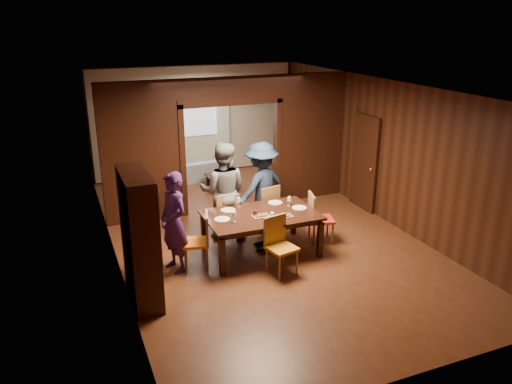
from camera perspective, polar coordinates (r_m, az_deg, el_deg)
name	(u,v)px	position (r m, az deg, el deg)	size (l,w,h in m)	color
floor	(259,234)	(9.91, 0.37, -4.85)	(9.00, 9.00, 0.00)	#512916
ceiling	(260,86)	(9.11, 0.41, 12.02)	(5.50, 9.00, 0.02)	silver
room_walls	(227,139)	(11.10, -3.36, 6.01)	(5.52, 9.01, 2.90)	black
person_purple	(174,222)	(8.36, -9.37, -3.45)	(0.63, 0.41, 1.72)	#3D1B50
person_grey	(223,191)	(9.47, -3.79, 0.09)	(0.92, 0.72, 1.89)	slate
person_navy	(261,187)	(9.80, 0.61, 0.55)	(1.17, 0.67, 1.81)	#1A2942
sofa	(195,170)	(13.17, -6.99, 2.48)	(1.82, 0.71, 0.53)	#9BB6CB
serving_bowl	(263,209)	(8.99, 0.76, -1.93)	(0.32, 0.32, 0.08)	black
dining_table	(261,233)	(9.02, 0.57, -4.76)	(1.99, 1.24, 0.76)	black
coffee_table	(223,182)	(12.40, -3.84, 1.18)	(0.80, 0.50, 0.40)	black
chair_left	(196,241)	(8.55, -6.92, -5.55)	(0.44, 0.44, 0.97)	orange
chair_right	(321,218)	(9.50, 7.48, -2.95)	(0.44, 0.44, 0.97)	red
chair_far_l	(225,216)	(9.54, -3.57, -2.71)	(0.44, 0.44, 0.97)	#E34015
chair_far_r	(264,207)	(9.93, 0.97, -1.77)	(0.44, 0.44, 0.97)	red
chair_near	(282,246)	(8.29, 2.98, -6.24)	(0.44, 0.44, 0.97)	#C87C12
hutch	(140,238)	(7.56, -13.16, -5.12)	(0.40, 1.20, 2.00)	black
door_right	(364,163)	(11.19, 12.28, 3.30)	(0.06, 0.90, 2.10)	black
window_far	(195,111)	(13.45, -6.96, 9.12)	(1.20, 0.03, 1.30)	silver
curtain_left	(169,131)	(13.33, -9.96, 6.91)	(0.35, 0.06, 2.40)	white
curtain_right	(223,126)	(13.71, -3.80, 7.50)	(0.35, 0.06, 2.40)	white
plate_left	(222,219)	(8.64, -3.89, -3.12)	(0.27, 0.27, 0.01)	white
plate_far_l	(228,210)	(9.04, -3.22, -2.08)	(0.27, 0.27, 0.01)	silver
plate_far_r	(275,203)	(9.39, 2.21, -1.22)	(0.27, 0.27, 0.01)	silver
plate_right	(299,208)	(9.17, 4.97, -1.80)	(0.27, 0.27, 0.01)	white
plate_near	(271,222)	(8.52, 1.75, -3.42)	(0.27, 0.27, 0.01)	silver
platter_a	(261,216)	(8.75, 0.57, -2.71)	(0.30, 0.20, 0.04)	gray
platter_b	(284,216)	(8.75, 3.24, -2.73)	(0.30, 0.20, 0.04)	gray
wineglass_left	(234,217)	(8.51, -2.54, -2.86)	(0.08, 0.08, 0.18)	silver
wineglass_far	(239,202)	(9.16, -1.99, -1.19)	(0.08, 0.08, 0.18)	silver
wineglass_right	(289,201)	(9.23, 3.82, -1.06)	(0.08, 0.08, 0.18)	silver
tumbler	(272,216)	(8.58, 1.87, -2.79)	(0.07, 0.07, 0.14)	silver
condiment_jar	(255,213)	(8.76, -0.08, -2.40)	(0.08, 0.08, 0.11)	#471F10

